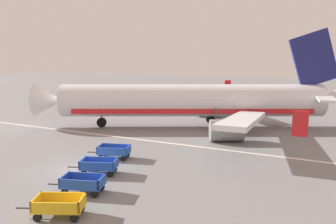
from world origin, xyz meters
name	(u,v)px	position (x,y,z in m)	size (l,w,h in m)	color
ground_plane	(83,170)	(0.00, 0.00, 0.00)	(220.00, 220.00, 0.00)	slate
apron_stripe	(147,140)	(0.00, 9.53, 0.01)	(120.00, 0.36, 0.01)	silver
airplane	(201,101)	(2.59, 17.76, 3.05)	(35.35, 29.09, 11.34)	silver
baggage_cart_nearest	(59,206)	(3.67, -6.35, 0.60)	(3.55, 2.29, 1.07)	gold
baggage_cart_second_in_row	(83,184)	(2.77, -3.39, 0.60)	(3.61, 2.06, 1.07)	#234CB2
baggage_cart_third_in_row	(99,166)	(1.60, -0.24, 0.60)	(3.59, 2.18, 1.07)	#234CB2
baggage_cart_fourth_in_row	(114,151)	(0.48, 3.23, 0.60)	(3.62, 2.04, 1.07)	#234CB2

